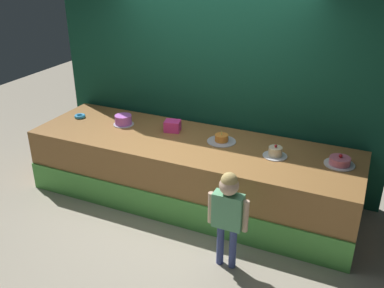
% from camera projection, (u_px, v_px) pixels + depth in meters
% --- Properties ---
extents(ground_plane, '(12.00, 12.00, 0.00)m').
position_uv_depth(ground_plane, '(170.00, 223.00, 4.90)').
color(ground_plane, '#ADA38E').
extents(stage_platform, '(3.98, 1.20, 0.80)m').
position_uv_depth(stage_platform, '(190.00, 171.00, 5.21)').
color(stage_platform, '#9E6B38').
rests_on(stage_platform, ground_plane).
extents(curtain_backdrop, '(4.39, 0.08, 3.03)m').
position_uv_depth(curtain_backdrop, '(213.00, 69.00, 5.31)').
color(curtain_backdrop, '#144C38').
rests_on(curtain_backdrop, ground_plane).
extents(child_figure, '(0.41, 0.19, 1.05)m').
position_uv_depth(child_figure, '(228.00, 208.00, 3.98)').
color(child_figure, '#3F4C8C').
rests_on(child_figure, ground_plane).
extents(pink_box, '(0.23, 0.20, 0.14)m').
position_uv_depth(pink_box, '(172.00, 126.00, 5.31)').
color(pink_box, '#F83B9B').
rests_on(pink_box, stage_platform).
extents(donut, '(0.15, 0.15, 0.04)m').
position_uv_depth(donut, '(80.00, 116.00, 5.74)').
color(donut, '#3399D8').
rests_on(donut, stage_platform).
extents(cake_far_left, '(0.27, 0.27, 0.13)m').
position_uv_depth(cake_far_left, '(123.00, 120.00, 5.50)').
color(cake_far_left, silver).
rests_on(cake_far_left, stage_platform).
extents(cake_center_left, '(0.35, 0.35, 0.15)m').
position_uv_depth(cake_center_left, '(222.00, 139.00, 5.03)').
color(cake_center_left, silver).
rests_on(cake_center_left, stage_platform).
extents(cake_center_right, '(0.27, 0.27, 0.14)m').
position_uv_depth(cake_center_right, '(275.00, 152.00, 4.67)').
color(cake_center_right, silver).
rests_on(cake_center_right, stage_platform).
extents(cake_far_right, '(0.32, 0.32, 0.13)m').
position_uv_depth(cake_far_right, '(340.00, 161.00, 4.50)').
color(cake_far_right, white).
rests_on(cake_far_right, stage_platform).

